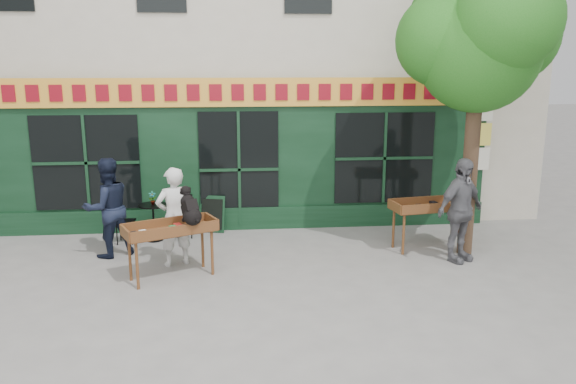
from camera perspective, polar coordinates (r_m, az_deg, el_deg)
name	(u,v)px	position (r m, az deg, el deg)	size (l,w,h in m)	color
ground	(242,266)	(10.31, -4.69, -7.47)	(80.00, 80.00, 0.00)	slate
building	(235,10)	(15.71, -5.40, 17.91)	(14.00, 7.26, 10.00)	beige
street_tree	(481,34)	(10.98, 18.99, 14.98)	(3.05, 2.90, 5.60)	#382619
book_cart_center	(170,231)	(9.67, -11.86, -3.94)	(1.62, 1.19, 0.99)	brown
dog	(190,205)	(9.47, -9.91, -1.29)	(0.34, 0.60, 0.60)	black
woman	(174,217)	(10.27, -11.50, -2.48)	(0.66, 0.43, 1.80)	silver
book_cart_right	(430,208)	(11.33, 14.21, -1.60)	(1.58, 0.85, 0.99)	brown
man_right	(460,210)	(10.72, 17.09, -1.79)	(1.13, 0.47, 1.93)	#59595E
bistro_table	(153,215)	(11.88, -13.53, -2.28)	(0.60, 0.60, 0.76)	black
bistro_chair_left	(121,216)	(11.89, -16.64, -2.38)	(0.38, 0.37, 0.95)	black
bistro_chair_right	(184,212)	(11.91, -10.53, -2.02)	(0.51, 0.51, 0.95)	black
potted_plant	(152,198)	(11.80, -13.62, -0.59)	(0.15, 0.10, 0.28)	gray
man_left	(108,208)	(11.05, -17.86, -1.54)	(0.92, 0.71, 1.89)	black
chalkboard	(212,214)	(12.29, -7.73, -2.23)	(0.59, 0.32, 0.79)	black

